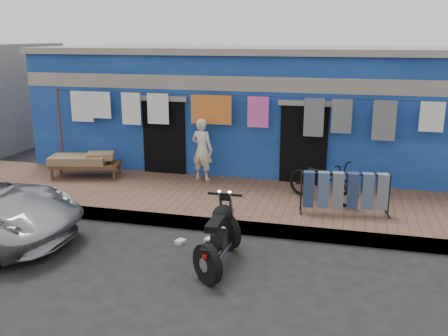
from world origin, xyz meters
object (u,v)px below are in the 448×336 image
Objects in this scene: bicycle at (323,176)px; charpoy at (86,165)px; jeans_rack at (345,192)px; seated_person at (202,150)px; motorcycle at (218,234)px.

bicycle reaches higher than charpoy.
seated_person is at bearing 155.32° from jeans_rack.
jeans_rack is (0.47, -0.69, -0.12)m from bicycle.
seated_person reaches higher than bicycle.
bicycle is 3.38m from motorcycle.
bicycle is at bearing 177.66° from seated_person.
motorcycle is at bearing -129.61° from jeans_rack.
bicycle is (2.93, -0.87, -0.21)m from seated_person.
seated_person is 3.07m from bicycle.
seated_person is 0.81× the size of charpoy.
motorcycle is at bearing -38.55° from charpoy.
seated_person is 4.19m from motorcycle.
motorcycle is (1.46, -3.90, -0.46)m from seated_person.
motorcycle is 0.91× the size of charpoy.
bicycle is 0.94× the size of jeans_rack.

